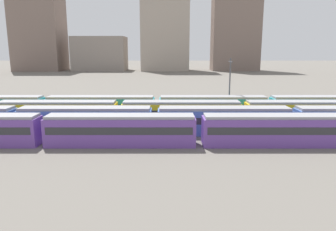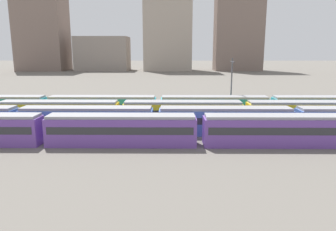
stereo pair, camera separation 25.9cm
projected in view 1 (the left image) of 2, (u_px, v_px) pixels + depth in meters
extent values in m
plane|color=#666059|center=(10.00, 129.00, 46.39)|extent=(600.00, 600.00, 0.00)
cube|color=#6B429E|center=(122.00, 131.00, 38.34)|extent=(18.00, 3.00, 3.40)
cube|color=#2D2D33|center=(122.00, 128.00, 38.26)|extent=(17.20, 3.06, 0.90)
cube|color=#939399|center=(122.00, 116.00, 37.96)|extent=(17.60, 2.70, 0.35)
cube|color=#6B429E|center=(278.00, 131.00, 38.27)|extent=(18.00, 3.00, 3.40)
cube|color=#2D2D33|center=(278.00, 128.00, 38.19)|extent=(17.20, 3.06, 0.90)
cube|color=#939399|center=(279.00, 116.00, 37.89)|extent=(17.60, 2.70, 0.35)
cube|color=#4C70BC|center=(87.00, 122.00, 43.46)|extent=(18.00, 3.00, 3.40)
cube|color=#2D2D33|center=(87.00, 119.00, 43.37)|extent=(17.20, 3.06, 0.90)
cube|color=#939399|center=(87.00, 108.00, 43.07)|extent=(17.60, 2.70, 0.35)
cube|color=#4C70BC|center=(225.00, 122.00, 43.38)|extent=(18.00, 3.00, 3.40)
cube|color=#2D2D33|center=(225.00, 119.00, 43.30)|extent=(17.20, 3.06, 0.90)
cube|color=#939399|center=(225.00, 108.00, 43.00)|extent=(17.60, 2.70, 0.35)
cube|color=yellow|center=(59.00, 114.00, 48.57)|extent=(18.00, 3.00, 3.40)
cube|color=#2D2D33|center=(59.00, 112.00, 48.49)|extent=(17.20, 3.06, 0.90)
cube|color=#939399|center=(59.00, 102.00, 48.19)|extent=(17.60, 2.70, 0.35)
cube|color=yellow|center=(182.00, 114.00, 48.50)|extent=(18.00, 3.00, 3.40)
cube|color=#2D2D33|center=(183.00, 112.00, 48.41)|extent=(17.20, 3.06, 0.90)
cube|color=#939399|center=(183.00, 102.00, 48.11)|extent=(17.60, 2.70, 0.35)
cube|color=yellow|center=(306.00, 114.00, 48.42)|extent=(18.00, 3.00, 3.40)
cube|color=#2D2D33|center=(306.00, 112.00, 48.34)|extent=(17.20, 3.06, 0.90)
cube|color=#939399|center=(307.00, 102.00, 48.04)|extent=(17.60, 2.70, 0.35)
cube|color=teal|center=(102.00, 108.00, 53.64)|extent=(18.00, 3.00, 3.40)
cube|color=#2D2D33|center=(102.00, 106.00, 53.56)|extent=(17.20, 3.06, 0.90)
cube|color=#939399|center=(102.00, 97.00, 53.26)|extent=(17.60, 2.70, 0.35)
cube|color=teal|center=(214.00, 108.00, 53.56)|extent=(18.00, 3.00, 3.40)
cube|color=#2D2D33|center=(214.00, 106.00, 53.48)|extent=(17.20, 3.06, 0.90)
cube|color=#939399|center=(214.00, 97.00, 53.18)|extent=(17.60, 2.70, 0.35)
cube|color=teal|center=(326.00, 108.00, 53.49)|extent=(18.00, 3.00, 3.40)
cube|color=#2D2D33|center=(326.00, 106.00, 53.41)|extent=(17.20, 3.06, 0.90)
cube|color=#939399|center=(327.00, 97.00, 53.11)|extent=(17.60, 2.70, 0.35)
cylinder|color=#4C4C51|center=(231.00, 87.00, 55.73)|extent=(0.24, 0.24, 9.97)
cube|color=#47474C|center=(232.00, 62.00, 54.84)|extent=(0.16, 3.20, 0.16)
cube|color=#7A665B|center=(40.00, 23.00, 172.88)|extent=(25.05, 20.64, 51.46)
cube|color=gray|center=(102.00, 54.00, 176.11)|extent=(28.38, 19.46, 18.43)
cube|color=#A89989|center=(166.00, 27.00, 173.04)|extent=(25.80, 18.61, 47.24)
cube|color=#7A665B|center=(237.00, 25.00, 172.63)|extent=(25.54, 13.81, 49.70)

